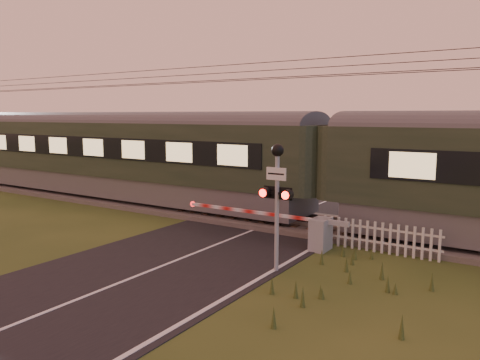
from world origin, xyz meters
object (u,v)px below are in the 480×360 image
Objects in this scene: crossing_signal at (277,185)px; picket_fence at (379,237)px; train at (329,168)px; boom_gate at (312,231)px.

crossing_signal is 0.92× the size of picket_fence.
train is at bearing 141.98° from picket_fence.
picket_fence is at bearing 21.05° from boom_gate.
boom_gate is 1.63× the size of picket_fence.
train is 12.45× the size of crossing_signal.
crossing_signal reaches higher than picket_fence.
crossing_signal is at bearing -82.81° from train.
train is 3.55m from picket_fence.
boom_gate is at bearing -77.59° from train.
picket_fence is (1.85, 0.71, -0.08)m from boom_gate.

